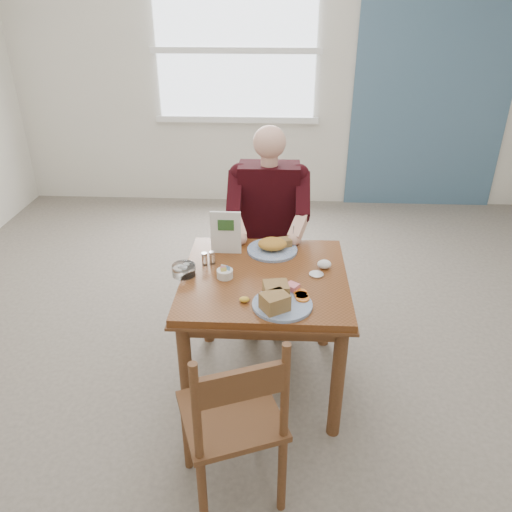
# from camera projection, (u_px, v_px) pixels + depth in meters

# --- Properties ---
(floor) EXTENTS (6.00, 6.00, 0.00)m
(floor) POSITION_uv_depth(u_px,v_px,m) (264.00, 380.00, 3.08)
(floor) COLOR #5F564D
(floor) RESTS_ON ground
(wall_back) EXTENTS (5.50, 0.00, 5.50)m
(wall_back) POSITION_uv_depth(u_px,v_px,m) (276.00, 71.00, 5.06)
(wall_back) COLOR silver
(wall_back) RESTS_ON ground
(accent_panel) EXTENTS (1.60, 0.02, 2.80)m
(accent_panel) POSITION_uv_depth(u_px,v_px,m) (436.00, 73.00, 4.97)
(accent_panel) COLOR #44657F
(accent_panel) RESTS_ON ground
(lemon_wedge) EXTENTS (0.06, 0.05, 0.03)m
(lemon_wedge) POSITION_uv_depth(u_px,v_px,m) (244.00, 300.00, 2.48)
(lemon_wedge) COLOR gold
(lemon_wedge) RESTS_ON table
(napkin) EXTENTS (0.10, 0.09, 0.05)m
(napkin) POSITION_uv_depth(u_px,v_px,m) (324.00, 264.00, 2.78)
(napkin) COLOR white
(napkin) RESTS_ON table
(metal_dish) EXTENTS (0.10, 0.10, 0.01)m
(metal_dish) POSITION_uv_depth(u_px,v_px,m) (316.00, 274.00, 2.72)
(metal_dish) COLOR silver
(metal_dish) RESTS_ON table
(window) EXTENTS (1.72, 0.04, 1.42)m
(window) POSITION_uv_depth(u_px,v_px,m) (236.00, 50.00, 4.96)
(window) COLOR white
(window) RESTS_ON wall_back
(table) EXTENTS (0.92, 0.92, 0.75)m
(table) POSITION_uv_depth(u_px,v_px,m) (264.00, 292.00, 2.78)
(table) COLOR brown
(table) RESTS_ON ground
(chair_far) EXTENTS (0.42, 0.42, 0.95)m
(chair_far) POSITION_uv_depth(u_px,v_px,m) (268.00, 252.00, 3.56)
(chair_far) COLOR brown
(chair_far) RESTS_ON ground
(chair_near) EXTENTS (0.54, 0.54, 0.95)m
(chair_near) POSITION_uv_depth(u_px,v_px,m) (234.00, 421.00, 2.16)
(chair_near) COLOR brown
(chair_near) RESTS_ON ground
(diner) EXTENTS (0.53, 0.56, 1.39)m
(diner) POSITION_uv_depth(u_px,v_px,m) (268.00, 214.00, 3.32)
(diner) COLOR tan
(diner) RESTS_ON chair_far
(near_plate) EXTENTS (0.39, 0.39, 0.10)m
(near_plate) POSITION_uv_depth(u_px,v_px,m) (279.00, 299.00, 2.45)
(near_plate) COLOR white
(near_plate) RESTS_ON table
(far_plate) EXTENTS (0.38, 0.38, 0.08)m
(far_plate) POSITION_uv_depth(u_px,v_px,m) (273.00, 246.00, 2.97)
(far_plate) COLOR white
(far_plate) RESTS_ON table
(caddy) EXTENTS (0.11, 0.11, 0.07)m
(caddy) POSITION_uv_depth(u_px,v_px,m) (225.00, 273.00, 2.69)
(caddy) COLOR white
(caddy) RESTS_ON table
(shakers) EXTENTS (0.08, 0.06, 0.07)m
(shakers) POSITION_uv_depth(u_px,v_px,m) (208.00, 258.00, 2.82)
(shakers) COLOR white
(shakers) RESTS_ON table
(creamer) EXTENTS (0.17, 0.17, 0.06)m
(creamer) POSITION_uv_depth(u_px,v_px,m) (184.00, 270.00, 2.72)
(creamer) COLOR white
(creamer) RESTS_ON table
(menu) EXTENTS (0.18, 0.02, 0.26)m
(menu) POSITION_uv_depth(u_px,v_px,m) (226.00, 232.00, 2.90)
(menu) COLOR white
(menu) RESTS_ON table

